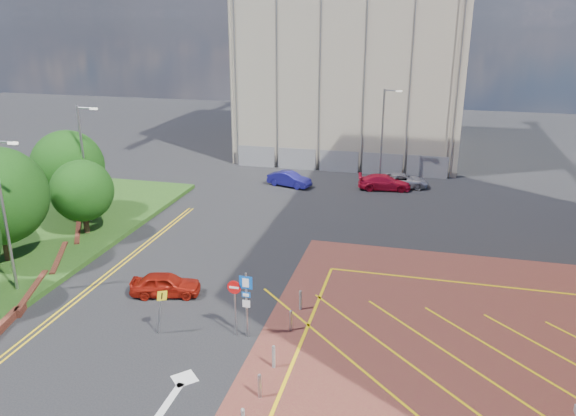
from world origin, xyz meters
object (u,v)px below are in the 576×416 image
at_px(lamp_left_far, 85,160).
at_px(car_blue_back, 289,179).
at_px(car_red_back, 384,182).
at_px(tree_c, 82,191).
at_px(car_silver_back, 403,180).
at_px(car_red_left, 166,284).
at_px(lamp_left_near, 5,211).
at_px(tree_d, 68,166).
at_px(sign_cluster, 242,298).
at_px(warning_sign, 160,307).
at_px(lamp_back, 383,132).

bearing_deg(lamp_left_far, car_blue_back, 48.28).
bearing_deg(car_blue_back, car_red_back, -66.82).
height_order(tree_c, car_silver_back, tree_c).
bearing_deg(car_red_left, lamp_left_near, 88.97).
bearing_deg(tree_d, sign_cluster, -35.58).
xyz_separation_m(warning_sign, car_red_left, (-1.52, 3.55, -0.81)).
xyz_separation_m(warning_sign, car_blue_back, (0.02, 24.18, -0.81)).
bearing_deg(car_red_back, tree_c, 122.62).
height_order(sign_cluster, warning_sign, sign_cluster).
height_order(sign_cluster, car_silver_back, sign_cluster).
height_order(tree_d, lamp_left_far, lamp_left_far).
height_order(lamp_back, car_blue_back, lamp_back).
relative_size(lamp_left_far, lamp_back, 1.00).
height_order(tree_c, lamp_left_far, lamp_left_far).
bearing_deg(warning_sign, car_red_back, 72.46).
bearing_deg(lamp_left_near, tree_c, 97.69).
bearing_deg(tree_c, lamp_left_near, -82.31).
xyz_separation_m(tree_d, car_silver_back, (22.56, 13.51, -3.28)).
height_order(tree_c, sign_cluster, tree_c).
bearing_deg(car_blue_back, car_red_left, -168.23).
height_order(lamp_back, car_silver_back, lamp_back).
bearing_deg(car_red_back, lamp_left_near, 136.18).
xyz_separation_m(lamp_back, sign_cluster, (-3.78, -27.02, -2.41)).
bearing_deg(tree_d, lamp_left_near, -69.65).
height_order(lamp_left_far, car_red_back, lamp_left_far).
xyz_separation_m(tree_c, car_red_left, (8.63, -6.20, -2.58)).
xyz_separation_m(lamp_back, warning_sign, (-7.43, -27.75, -2.93)).
relative_size(sign_cluster, car_red_back, 0.74).
relative_size(tree_d, lamp_left_near, 0.76).
distance_m(sign_cluster, car_red_left, 6.04).
height_order(warning_sign, car_blue_back, warning_sign).
height_order(tree_d, lamp_left_near, lamp_left_near).
bearing_deg(warning_sign, car_red_left, 113.13).
xyz_separation_m(lamp_back, car_silver_back, (1.98, -1.49, -3.77)).
height_order(warning_sign, car_red_left, warning_sign).
relative_size(tree_c, car_blue_back, 1.29).
distance_m(tree_c, car_red_back, 23.93).
xyz_separation_m(tree_d, lamp_left_near, (4.08, -11.00, 0.79)).
bearing_deg(tree_c, car_silver_back, 40.17).
height_order(lamp_left_near, car_blue_back, lamp_left_near).
xyz_separation_m(tree_c, tree_d, (-3.00, 3.00, 0.68)).
xyz_separation_m(car_blue_back, car_red_back, (7.94, 1.00, 0.01)).
bearing_deg(car_red_left, tree_d, 37.20).
height_order(car_red_left, car_blue_back, car_blue_back).
distance_m(lamp_left_far, sign_cluster, 18.58).
height_order(lamp_back, car_red_back, lamp_back).
height_order(car_blue_back, car_red_back, car_red_back).
bearing_deg(car_silver_back, lamp_left_far, 118.49).
height_order(lamp_left_far, car_silver_back, lamp_left_far).
xyz_separation_m(tree_c, lamp_back, (17.58, 18.00, 1.17)).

